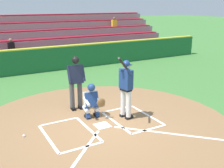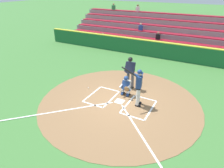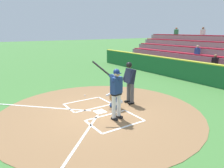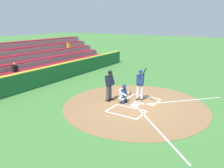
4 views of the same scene
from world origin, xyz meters
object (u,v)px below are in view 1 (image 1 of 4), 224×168
catcher (92,100)px  plate_umpire (76,79)px  batter (126,85)px  baseball (24,136)px

catcher → plate_umpire: size_ratio=0.61×
batter → baseball: size_ratio=28.76×
batter → catcher: batter is taller
catcher → baseball: bearing=7.7°
batter → catcher: bearing=-33.5°
batter → catcher: 1.19m
batter → catcher: size_ratio=1.88×
plate_umpire → baseball: plate_umpire is taller
batter → plate_umpire: 1.81m
batter → plate_umpire: bearing=-54.3°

